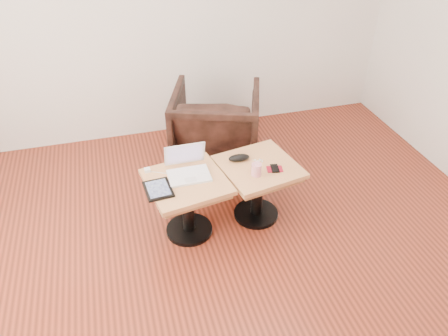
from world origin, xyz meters
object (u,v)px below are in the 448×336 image
object	(u,v)px
armchair	(216,126)
side_table_left	(187,193)
side_table_right	(258,178)
striped_cup	(256,170)
laptop	(188,168)

from	to	relation	value
armchair	side_table_left	bearing A→B (deg)	83.14
side_table_left	side_table_right	distance (m)	0.56
striped_cup	armchair	distance (m)	1.02
side_table_left	armchair	world-z (taller)	armchair
striped_cup	side_table_left	bearing A→B (deg)	171.21
laptop	striped_cup	world-z (taller)	laptop
side_table_right	armchair	xyz separation A→B (m)	(-0.10, 0.89, -0.01)
side_table_right	side_table_left	bearing A→B (deg)	172.84
laptop	side_table_right	bearing A→B (deg)	-3.99
side_table_left	side_table_right	xyz separation A→B (m)	(0.56, 0.04, 0.00)
side_table_right	striped_cup	distance (m)	0.21
laptop	armchair	bearing A→B (deg)	63.04
side_table_right	laptop	bearing A→B (deg)	164.82
side_table_left	side_table_right	size ratio (longest dim) A/B	0.99
side_table_left	armchair	distance (m)	1.03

